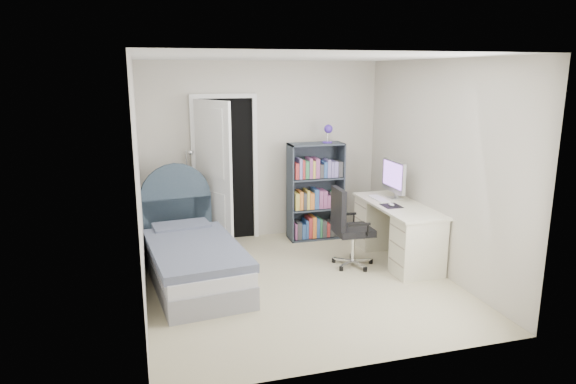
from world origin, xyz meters
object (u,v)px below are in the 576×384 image
object	(u,v)px
floor_lamp	(190,206)
bookcase	(316,195)
bed	(192,257)
desk	(397,229)
office_chair	(347,224)
nightstand	(159,223)

from	to	relation	value
floor_lamp	bookcase	xyz separation A→B (m)	(1.76, -0.23, 0.09)
bed	floor_lamp	world-z (taller)	floor_lamp
bookcase	desk	xyz separation A→B (m)	(0.71, -1.10, -0.23)
bed	bookcase	size ratio (longest dim) A/B	1.26
office_chair	bookcase	bearing A→B (deg)	90.63
nightstand	desk	distance (m)	3.11
nightstand	floor_lamp	bearing A→B (deg)	23.94
desk	bookcase	bearing A→B (deg)	122.74
office_chair	floor_lamp	bearing A→B (deg)	142.05
floor_lamp	desk	bearing A→B (deg)	-28.34
floor_lamp	office_chair	bearing A→B (deg)	-37.95
bed	office_chair	bearing A→B (deg)	-2.77
nightstand	office_chair	size ratio (longest dim) A/B	0.59
desk	bed	bearing A→B (deg)	179.08
nightstand	office_chair	distance (m)	2.50
desk	office_chair	world-z (taller)	desk
bed	office_chair	xyz separation A→B (m)	(1.88, -0.09, 0.27)
bed	desk	distance (m)	2.58
bookcase	desk	size ratio (longest dim) A/B	1.09
bed	desk	xyz separation A→B (m)	(2.57, -0.04, 0.12)
desk	nightstand	bearing A→B (deg)	158.48
nightstand	floor_lamp	size ratio (longest dim) A/B	0.44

